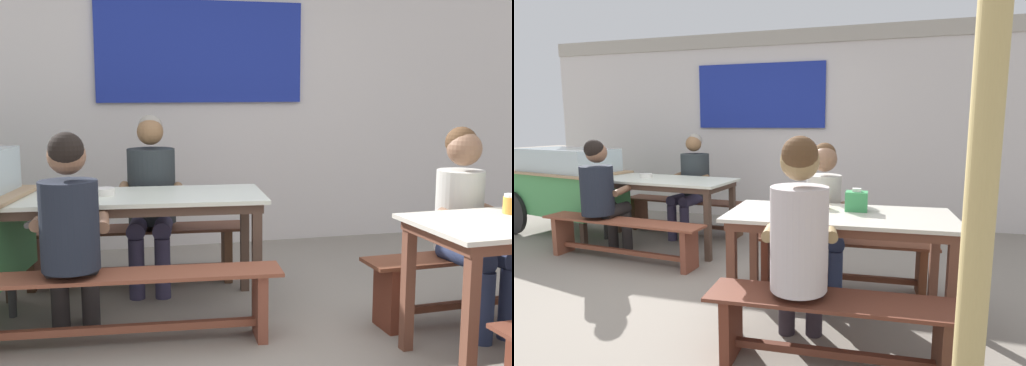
# 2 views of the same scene
# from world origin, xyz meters

# --- Properties ---
(ground_plane) EXTENTS (40.00, 40.00, 0.00)m
(ground_plane) POSITION_xyz_m (0.00, 0.00, 0.00)
(ground_plane) COLOR gray
(backdrop_wall) EXTENTS (7.17, 0.23, 2.68)m
(backdrop_wall) POSITION_xyz_m (-0.00, 2.83, 1.41)
(backdrop_wall) COLOR silver
(backdrop_wall) RESTS_ON ground_plane
(dining_table_far) EXTENTS (1.84, 0.84, 0.78)m
(dining_table_far) POSITION_xyz_m (-0.90, 1.13, 0.70)
(dining_table_far) COLOR silver
(dining_table_far) RESTS_ON ground_plane
(dining_table_near) EXTENTS (1.55, 0.76, 0.78)m
(dining_table_near) POSITION_xyz_m (1.28, -0.14, 0.69)
(dining_table_near) COLOR beige
(dining_table_near) RESTS_ON ground_plane
(bench_far_back) EXTENTS (1.69, 0.46, 0.43)m
(bench_far_back) POSITION_xyz_m (-0.85, 1.72, 0.28)
(bench_far_back) COLOR brown
(bench_far_back) RESTS_ON ground_plane
(bench_far_front) EXTENTS (1.83, 0.43, 0.43)m
(bench_far_front) POSITION_xyz_m (-0.95, 0.54, 0.28)
(bench_far_front) COLOR brown
(bench_far_front) RESTS_ON ground_plane
(bench_near_back) EXTENTS (1.53, 0.35, 0.43)m
(bench_near_back) POSITION_xyz_m (1.26, 0.45, 0.28)
(bench_near_back) COLOR brown
(bench_near_back) RESTS_ON ground_plane
(bench_near_front) EXTENTS (1.42, 0.39, 0.43)m
(bench_near_front) POSITION_xyz_m (1.31, -0.73, 0.27)
(bench_near_front) COLOR #5D2D20
(bench_near_front) RESTS_ON ground_plane
(food_cart) EXTENTS (1.90, 1.12, 1.08)m
(food_cart) POSITION_xyz_m (-2.26, 1.31, 0.65)
(food_cart) COLOR #479852
(food_cart) RESTS_ON ground_plane
(person_left_back_turned) EXTENTS (0.44, 0.55, 1.23)m
(person_left_back_turned) POSITION_xyz_m (-1.23, 0.63, 0.70)
(person_left_back_turned) COLOR black
(person_left_back_turned) RESTS_ON ground_plane
(person_near_front) EXTENTS (0.47, 0.58, 1.32)m
(person_near_front) POSITION_xyz_m (1.12, -0.68, 0.74)
(person_near_front) COLOR #2A232A
(person_near_front) RESTS_ON ground_plane
(person_right_near_table) EXTENTS (0.44, 0.56, 1.23)m
(person_right_near_table) POSITION_xyz_m (1.11, 0.37, 0.69)
(person_right_near_table) COLOR #26304F
(person_right_near_table) RESTS_ON ground_plane
(person_center_facing) EXTENTS (0.50, 0.62, 1.27)m
(person_center_facing) POSITION_xyz_m (-0.70, 1.64, 0.71)
(person_center_facing) COLOR #35304B
(person_center_facing) RESTS_ON ground_plane
(tissue_box) EXTENTS (0.15, 0.12, 0.16)m
(tissue_box) POSITION_xyz_m (1.39, -0.02, 0.85)
(tissue_box) COLOR #358C4D
(tissue_box) RESTS_ON dining_table_near
(condiment_jar) EXTENTS (0.09, 0.09, 0.11)m
(condiment_jar) POSITION_xyz_m (1.15, 0.01, 0.83)
(condiment_jar) COLOR gold
(condiment_jar) RESTS_ON dining_table_near
(soup_bowl) EXTENTS (0.13, 0.13, 0.05)m
(soup_bowl) POSITION_xyz_m (-1.03, 1.15, 0.80)
(soup_bowl) COLOR silver
(soup_bowl) RESTS_ON dining_table_far
(wooden_support_post) EXTENTS (0.11, 0.11, 2.44)m
(wooden_support_post) POSITION_xyz_m (1.90, -1.27, 1.22)
(wooden_support_post) COLOR tan
(wooden_support_post) RESTS_ON ground_plane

